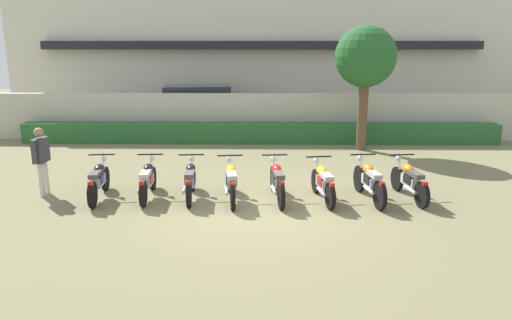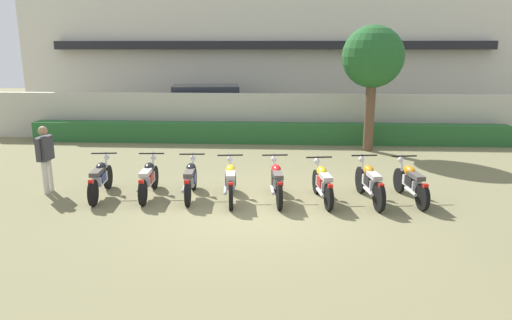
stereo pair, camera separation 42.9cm
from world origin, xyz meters
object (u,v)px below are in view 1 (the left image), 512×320
Objects in this scene: motorcycle_in_row_5 at (323,182)px; motorcycle_in_row_3 at (231,181)px; motorcycle_in_row_1 at (148,179)px; motorcycle_in_row_0 at (99,180)px; motorcycle_in_row_7 at (409,180)px; motorcycle_in_row_6 at (369,181)px; inspector_person at (41,156)px; tree_near_inspector at (365,58)px; parked_car at (201,109)px; motorcycle_in_row_2 at (191,180)px; motorcycle_in_row_4 at (277,181)px.

motorcycle_in_row_3 is at bearing 82.01° from motorcycle_in_row_5.
motorcycle_in_row_5 is at bearing -95.94° from motorcycle_in_row_1.
motorcycle_in_row_7 is at bearing -95.65° from motorcycle_in_row_0.
motorcycle_in_row_3 reaches higher than motorcycle_in_row_5.
inspector_person is at bearing 80.48° from motorcycle_in_row_6.
tree_near_inspector reaches higher than motorcycle_in_row_1.
parked_car reaches higher than motorcycle_in_row_6.
motorcycle_in_row_2 is 3.03m from motorcycle_in_row_5.
parked_car is at bearing 1.24° from motorcycle_in_row_2.
motorcycle_in_row_7 is at bearing -89.77° from tree_near_inspector.
inspector_person is (-8.50, -5.25, -2.12)m from tree_near_inspector.
inspector_person reaches higher than motorcycle_in_row_0.
motorcycle_in_row_5 is at bearing 86.99° from motorcycle_in_row_7.
parked_car reaches higher than motorcycle_in_row_0.
parked_car is at bearing 21.24° from motorcycle_in_row_6.
motorcycle_in_row_5 is at bearing -98.69° from motorcycle_in_row_4.
motorcycle_in_row_7 is (0.94, 0.11, -0.01)m from motorcycle_in_row_6.
parked_car is 7.28m from tree_near_inspector.
motorcycle_in_row_4 is at bearing -95.83° from motorcycle_in_row_1.
motorcycle_in_row_0 is 4.09m from motorcycle_in_row_4.
motorcycle_in_row_0 and motorcycle_in_row_7 have the same top height.
motorcycle_in_row_4 is at bearing -118.62° from tree_near_inspector.
motorcycle_in_row_3 is 1.05m from motorcycle_in_row_4.
motorcycle_in_row_1 is at bearing -137.88° from tree_near_inspector.
tree_near_inspector is 6.15m from motorcycle_in_row_6.
tree_near_inspector is at bearing -7.71° from motorcycle_in_row_7.
motorcycle_in_row_6 is (5.08, -0.08, 0.02)m from motorcycle_in_row_1.
inspector_person is (-2.55, -8.87, 0.01)m from parked_car.
motorcycle_in_row_4 is at bearing -80.21° from parked_car.
motorcycle_in_row_6 is (5.03, -9.12, -0.48)m from parked_car.
motorcycle_in_row_0 is 7.13m from motorcycle_in_row_7.
motorcycle_in_row_7 is at bearing -90.92° from motorcycle_in_row_6.
motorcycle_in_row_3 is 0.99× the size of motorcycle_in_row_4.
motorcycle_in_row_1 is 0.98× the size of motorcycle_in_row_3.
motorcycle_in_row_6 is at bearing -95.88° from motorcycle_in_row_4.
motorcycle_in_row_3 is (1.94, -0.16, 0.01)m from motorcycle_in_row_1.
parked_car is 10.43m from motorcycle_in_row_6.
motorcycle_in_row_5 is (3.97, -9.18, -0.50)m from parked_car.
motorcycle_in_row_1 is 0.94× the size of motorcycle_in_row_6.
motorcycle_in_row_3 is 1.17× the size of inspector_person.
motorcycle_in_row_7 is (6.02, 0.04, 0.00)m from motorcycle_in_row_1.
tree_near_inspector is at bearing -51.86° from motorcycle_in_row_1.
motorcycle_in_row_5 is 6.55m from inspector_person.
tree_near_inspector is at bearing -35.06° from motorcycle_in_row_4.
motorcycle_in_row_4 is at bearing -93.62° from motorcycle_in_row_3.
motorcycle_in_row_2 is at bearing -132.62° from tree_near_inspector.
motorcycle_in_row_0 is at bearing -10.63° from inspector_person.
motorcycle_in_row_4 is at bearing -96.75° from motorcycle_in_row_0.
motorcycle_in_row_0 is 1.11m from motorcycle_in_row_1.
motorcycle_in_row_6 is at bearing -99.49° from tree_near_inspector.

